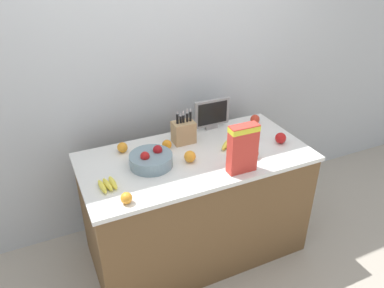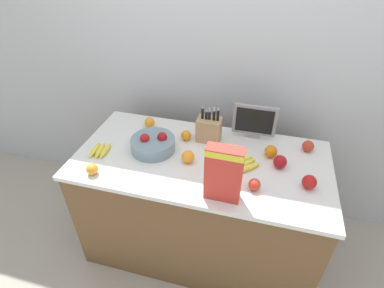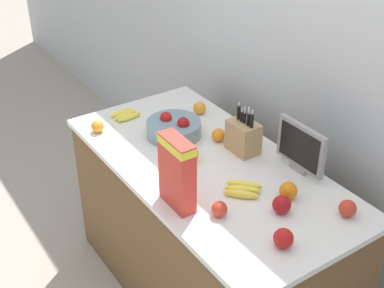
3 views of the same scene
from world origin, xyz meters
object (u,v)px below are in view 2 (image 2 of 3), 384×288
(orange_by_cereal, at_px, (92,169))
(orange_mid_left, at_px, (188,157))
(banana_bunch_left, at_px, (100,150))
(cereal_box, at_px, (224,172))
(fruit_bowl, at_px, (153,144))
(apple_rear, at_px, (308,146))
(orange_near_bowl, at_px, (186,135))
(orange_front_center, at_px, (149,122))
(banana_bunch_right, at_px, (245,164))
(apple_rightmost, at_px, (254,185))
(knife_block, at_px, (210,129))
(apple_leftmost, at_px, (309,182))
(apple_middle, at_px, (280,162))
(orange_front_left, at_px, (271,151))
(small_monitor, at_px, (254,121))

(orange_by_cereal, bearing_deg, orange_mid_left, 26.34)
(banana_bunch_left, bearing_deg, cereal_box, -12.56)
(fruit_bowl, bearing_deg, banana_bunch_left, -159.79)
(apple_rear, distance_m, orange_near_bowl, 0.81)
(orange_front_center, bearing_deg, cereal_box, -41.14)
(banana_bunch_right, xyz_separation_m, apple_rightmost, (0.07, -0.18, 0.02))
(knife_block, bearing_deg, banana_bunch_left, -153.63)
(apple_rightmost, bearing_deg, banana_bunch_left, 175.36)
(apple_leftmost, xyz_separation_m, orange_mid_left, (-0.72, 0.04, -0.00))
(fruit_bowl, xyz_separation_m, orange_front_center, (-0.13, 0.25, -0.01))
(apple_middle, bearing_deg, apple_leftmost, -40.39)
(banana_bunch_left, bearing_deg, orange_front_left, 12.78)
(orange_mid_left, bearing_deg, apple_middle, 9.77)
(apple_rightmost, relative_size, orange_front_center, 0.92)
(banana_bunch_left, bearing_deg, fruit_bowl, 20.21)
(banana_bunch_right, xyz_separation_m, orange_near_bowl, (-0.43, 0.18, 0.02))
(cereal_box, bearing_deg, orange_front_center, 139.70)
(small_monitor, xyz_separation_m, apple_rightmost, (0.06, -0.52, -0.10))
(orange_front_left, bearing_deg, apple_leftmost, -46.12)
(small_monitor, xyz_separation_m, banana_bunch_right, (-0.01, -0.33, -0.11))
(knife_block, xyz_separation_m, orange_mid_left, (-0.08, -0.27, -0.05))
(orange_near_bowl, bearing_deg, apple_leftmost, -18.83)
(orange_front_center, xyz_separation_m, orange_near_bowl, (0.30, -0.09, -0.00))
(apple_middle, relative_size, orange_front_center, 1.10)
(banana_bunch_left, bearing_deg, knife_block, 26.37)
(banana_bunch_right, xyz_separation_m, orange_by_cereal, (-0.87, -0.30, 0.02))
(orange_mid_left, bearing_deg, cereal_box, -43.14)
(cereal_box, height_order, apple_rightmost, cereal_box)
(apple_rightmost, bearing_deg, fruit_bowl, 163.50)
(knife_block, relative_size, banana_bunch_left, 1.60)
(orange_by_cereal, relative_size, orange_mid_left, 0.85)
(orange_front_center, distance_m, orange_near_bowl, 0.32)
(orange_by_cereal, bearing_deg, apple_leftmost, 9.77)
(apple_middle, height_order, orange_mid_left, same)
(cereal_box, distance_m, orange_front_center, 0.86)
(fruit_bowl, bearing_deg, apple_rightmost, -16.50)
(apple_rear, bearing_deg, banana_bunch_right, -144.86)
(banana_bunch_right, distance_m, orange_front_center, 0.78)
(orange_near_bowl, bearing_deg, knife_block, 15.28)
(fruit_bowl, bearing_deg, orange_front_center, 116.53)
(orange_mid_left, relative_size, orange_near_bowl, 1.15)
(banana_bunch_left, bearing_deg, banana_bunch_right, 6.34)
(apple_leftmost, height_order, apple_middle, same)
(fruit_bowl, bearing_deg, orange_mid_left, -14.07)
(banana_bunch_right, bearing_deg, apple_rightmost, -68.40)
(apple_leftmost, bearing_deg, small_monitor, 130.15)
(fruit_bowl, xyz_separation_m, apple_leftmost, (0.97, -0.11, -0.00))
(orange_front_left, xyz_separation_m, orange_front_center, (-0.88, 0.13, -0.00))
(banana_bunch_right, relative_size, apple_rear, 2.62)
(fruit_bowl, relative_size, orange_near_bowl, 4.13)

